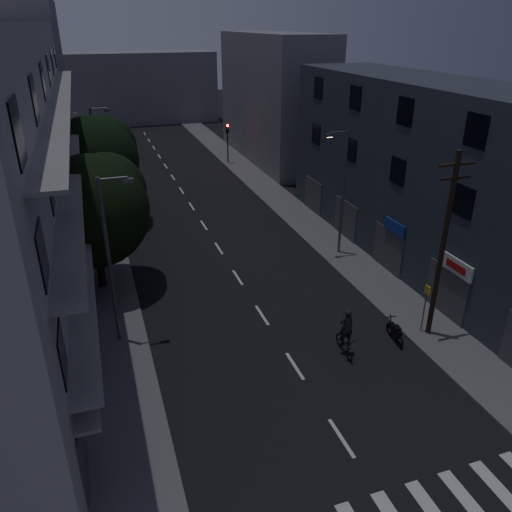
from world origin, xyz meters
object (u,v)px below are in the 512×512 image
motorcycle (395,332)px  cyclist (345,338)px  utility_pole (443,244)px  bus_stop_sign (426,300)px

motorcycle → cyclist: (-2.78, -0.14, 0.35)m
utility_pole → cyclist: size_ratio=3.84×
utility_pole → bus_stop_sign: (-0.28, 0.19, -2.98)m
cyclist → motorcycle: bearing=7.4°
motorcycle → cyclist: 2.80m
utility_pole → cyclist: 6.16m
bus_stop_sign → cyclist: bus_stop_sign is taller
motorcycle → utility_pole: bearing=3.7°
utility_pole → bus_stop_sign: size_ratio=3.56×
utility_pole → motorcycle: bearing=176.5°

